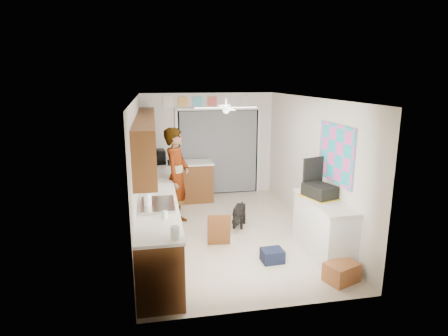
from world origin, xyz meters
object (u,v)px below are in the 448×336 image
suitcase (319,191)px  soap_bottle (149,179)px  paper_towel_roll (148,201)px  cardboard_box (341,272)px  microwave (157,157)px  man (177,177)px  dog (239,215)px  navy_crate (272,256)px

suitcase → soap_bottle: bearing=141.2°
paper_towel_roll → cardboard_box: bearing=-20.3°
microwave → paper_towel_roll: 3.07m
suitcase → man: size_ratio=0.25×
soap_bottle → suitcase: soap_bottle is taller
suitcase → dog: bearing=111.7°
cardboard_box → navy_crate: bearing=136.6°
microwave → navy_crate: 3.86m
soap_bottle → suitcase: size_ratio=0.64×
navy_crate → man: bearing=125.8°
navy_crate → man: man is taller
microwave → soap_bottle: size_ratio=1.67×
paper_towel_roll → man: man is taller
microwave → paper_towel_roll: size_ratio=2.31×
microwave → soap_bottle: 2.00m
navy_crate → man: size_ratio=0.17×
suitcase → man: man is taller
microwave → cardboard_box: microwave is taller
cardboard_box → man: 3.50m
soap_bottle → suitcase: 2.94m
dog → microwave: bearing=155.0°
cardboard_box → dog: size_ratio=0.78×
soap_bottle → dog: 1.92m
man → dog: (1.17, -0.35, -0.74)m
microwave → paper_towel_roll: bearing=171.0°
man → dog: bearing=-85.7°
cardboard_box → dog: (-0.98, 2.28, 0.09)m
paper_towel_roll → man: (0.53, 1.64, -0.09)m
suitcase → navy_crate: 1.30m
microwave → paper_towel_roll: microwave is taller
dog → cardboard_box: bearing=-42.4°
soap_bottle → navy_crate: (1.89, -1.32, -1.00)m
soap_bottle → dog: size_ratio=0.55×
man → navy_crate: bearing=-123.1°
suitcase → man: bearing=126.1°
soap_bottle → dog: bearing=7.1°
navy_crate → paper_towel_roll: bearing=172.6°
paper_towel_roll → suitcase: (2.75, 0.02, -0.01)m
man → cardboard_box: bearing=-119.7°
soap_bottle → microwave: bearing=85.1°
microwave → paper_towel_roll: (-0.18, -3.07, -0.03)m
man → dog: size_ratio=3.35×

